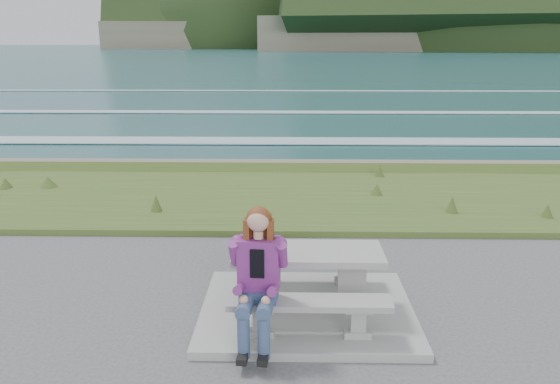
{
  "coord_description": "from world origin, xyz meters",
  "views": [
    {
      "loc": [
        -0.21,
        -6.12,
        3.27
      ],
      "look_at": [
        -0.36,
        1.2,
        1.24
      ],
      "focal_mm": 35.0,
      "sensor_mm": 36.0,
      "label": 1
    }
  ],
  "objects": [
    {
      "name": "seated_woman",
      "position": [
        -0.56,
        -0.84,
        0.65
      ],
      "size": [
        0.48,
        0.79,
        1.5
      ],
      "rotation": [
        0.0,
        0.0,
        -0.08
      ],
      "color": "navy",
      "rests_on": "concrete_slab"
    },
    {
      "name": "concrete_slab",
      "position": [
        0.0,
        0.0,
        0.05
      ],
      "size": [
        2.6,
        2.1,
        0.1
      ],
      "primitive_type": "cube",
      "color": "gray",
      "rests_on": "ground"
    },
    {
      "name": "grass_verge",
      "position": [
        0.0,
        5.0,
        0.0
      ],
      "size": [
        160.0,
        4.5,
        0.22
      ],
      "primitive_type": "cube",
      "color": "#31521E",
      "rests_on": "ground"
    },
    {
      "name": "bench_seaward",
      "position": [
        0.0,
        0.7,
        0.45
      ],
      "size": [
        1.8,
        0.35,
        0.45
      ],
      "color": "gray",
      "rests_on": "concrete_slab"
    },
    {
      "name": "picnic_table",
      "position": [
        0.0,
        0.0,
        0.68
      ],
      "size": [
        1.8,
        0.75,
        0.75
      ],
      "color": "gray",
      "rests_on": "concrete_slab"
    },
    {
      "name": "ocean",
      "position": [
        0.0,
        25.09,
        -1.74
      ],
      "size": [
        1600.0,
        1600.0,
        0.09
      ],
      "color": "#1D4D53",
      "rests_on": "ground"
    },
    {
      "name": "shore_drop",
      "position": [
        0.0,
        7.9,
        0.0
      ],
      "size": [
        160.0,
        0.8,
        2.2
      ],
      "primitive_type": "cube",
      "color": "brown",
      "rests_on": "ground"
    },
    {
      "name": "bench_landward",
      "position": [
        0.0,
        -0.7,
        0.45
      ],
      "size": [
        1.8,
        0.35,
        0.45
      ],
      "color": "gray",
      "rests_on": "concrete_slab"
    }
  ]
}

